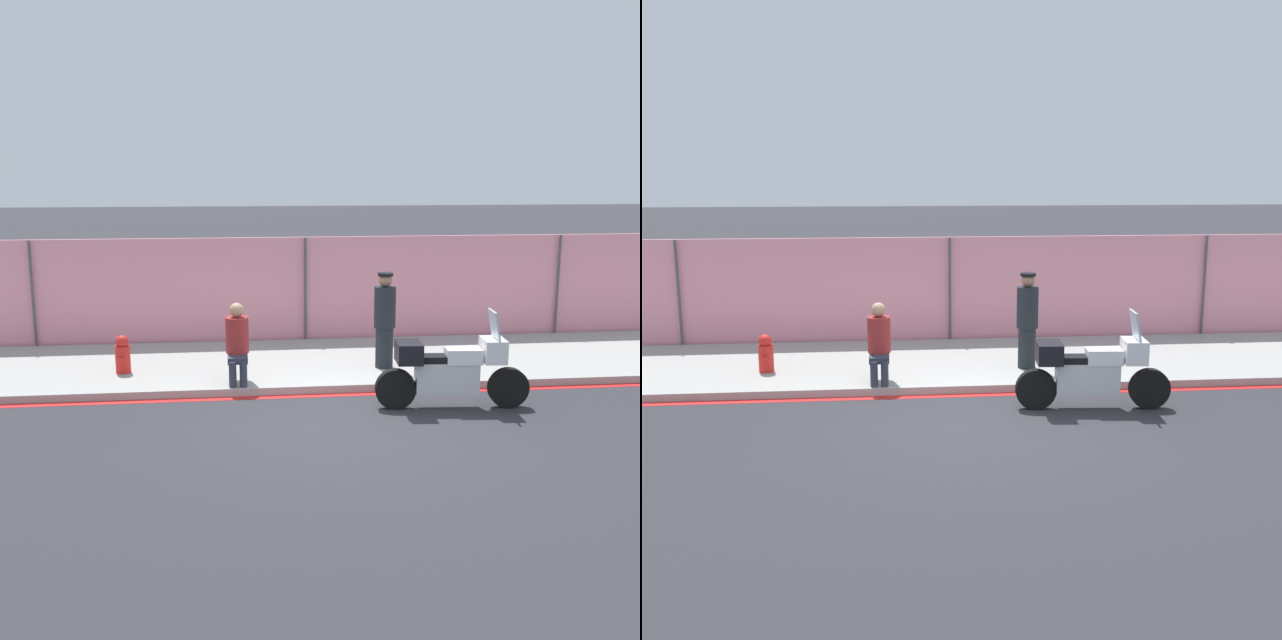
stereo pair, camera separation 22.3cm
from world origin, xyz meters
TOP-DOWN VIEW (x-y plane):
  - ground_plane at (0.00, 0.00)m, footprint 120.00×120.00m
  - sidewalk at (0.00, 3.06)m, footprint 38.62×3.32m
  - curb_paint_stripe at (0.00, 1.31)m, footprint 38.62×0.18m
  - storefront_fence at (0.00, 4.81)m, footprint 36.69×0.17m
  - motorcycle at (1.74, 0.49)m, footprint 2.28×0.61m
  - officer_standing at (1.13, 2.41)m, footprint 0.37×0.37m
  - person_seated_on_curb at (-1.36, 1.85)m, footprint 0.37×0.65m
  - fire_hydrant at (-3.26, 2.57)m, footprint 0.25×0.31m

SIDE VIEW (x-z plane):
  - ground_plane at x=0.00m, z-range 0.00..0.00m
  - curb_paint_stripe at x=0.00m, z-range 0.00..0.01m
  - sidewalk at x=0.00m, z-range 0.00..0.12m
  - fire_hydrant at x=-3.26m, z-range 0.12..0.75m
  - motorcycle at x=1.74m, z-range -0.14..1.32m
  - person_seated_on_curb at x=-1.36m, z-range 0.19..1.45m
  - officer_standing at x=1.13m, z-range 0.14..1.78m
  - storefront_fence at x=0.00m, z-range 0.00..2.15m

